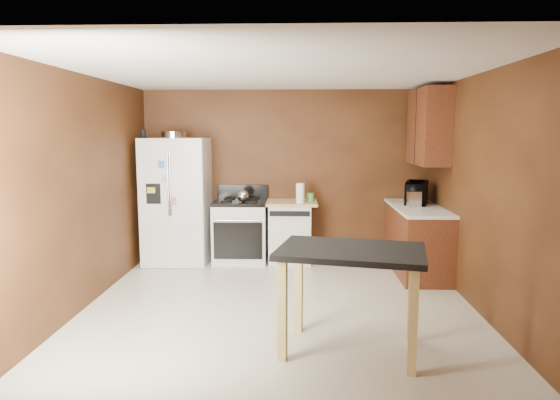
# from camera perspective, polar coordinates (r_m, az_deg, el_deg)

# --- Properties ---
(floor) EXTENTS (4.50, 4.50, 0.00)m
(floor) POSITION_cam_1_polar(r_m,az_deg,el_deg) (5.52, -0.06, -12.18)
(floor) COLOR beige
(floor) RESTS_ON ground
(ceiling) EXTENTS (4.50, 4.50, 0.00)m
(ceiling) POSITION_cam_1_polar(r_m,az_deg,el_deg) (5.23, -0.07, 14.53)
(ceiling) COLOR white
(ceiling) RESTS_ON ground
(wall_back) EXTENTS (4.20, 0.00, 4.20)m
(wall_back) POSITION_cam_1_polar(r_m,az_deg,el_deg) (7.47, 0.59, 2.91)
(wall_back) COLOR #563016
(wall_back) RESTS_ON ground
(wall_front) EXTENTS (4.20, 0.00, 4.20)m
(wall_front) POSITION_cam_1_polar(r_m,az_deg,el_deg) (3.01, -1.68, -4.47)
(wall_front) COLOR #563016
(wall_front) RESTS_ON ground
(wall_left) EXTENTS (0.00, 4.50, 4.50)m
(wall_left) POSITION_cam_1_polar(r_m,az_deg,el_deg) (5.71, -21.64, 0.83)
(wall_left) COLOR #563016
(wall_left) RESTS_ON ground
(wall_right) EXTENTS (0.00, 4.50, 4.50)m
(wall_right) POSITION_cam_1_polar(r_m,az_deg,el_deg) (5.56, 22.10, 0.64)
(wall_right) COLOR #563016
(wall_right) RESTS_ON ground
(roasting_pan) EXTENTS (0.36, 0.36, 0.09)m
(roasting_pan) POSITION_cam_1_polar(r_m,az_deg,el_deg) (7.32, -12.03, 7.31)
(roasting_pan) COLOR silver
(roasting_pan) RESTS_ON refrigerator
(pen_cup) EXTENTS (0.08, 0.08, 0.12)m
(pen_cup) POSITION_cam_1_polar(r_m,az_deg,el_deg) (7.26, -15.35, 7.31)
(pen_cup) COLOR black
(pen_cup) RESTS_ON refrigerator
(kettle) EXTENTS (0.17, 0.17, 0.17)m
(kettle) POSITION_cam_1_polar(r_m,az_deg,el_deg) (7.09, -4.26, 0.48)
(kettle) COLOR silver
(kettle) RESTS_ON gas_range
(paper_towel) EXTENTS (0.15, 0.15, 0.28)m
(paper_towel) POSITION_cam_1_polar(r_m,az_deg,el_deg) (7.04, 2.32, 0.79)
(paper_towel) COLOR white
(paper_towel) RESTS_ON dishwasher
(green_canister) EXTENTS (0.11, 0.11, 0.12)m
(green_canister) POSITION_cam_1_polar(r_m,az_deg,el_deg) (7.22, 3.48, 0.32)
(green_canister) COLOR green
(green_canister) RESTS_ON dishwasher
(toaster) EXTENTS (0.19, 0.29, 0.21)m
(toaster) POSITION_cam_1_polar(r_m,az_deg,el_deg) (6.91, 14.86, 0.19)
(toaster) COLOR silver
(toaster) RESTS_ON right_cabinets
(microwave) EXTENTS (0.49, 0.59, 0.28)m
(microwave) POSITION_cam_1_polar(r_m,az_deg,el_deg) (7.13, 15.32, 0.72)
(microwave) COLOR black
(microwave) RESTS_ON right_cabinets
(refrigerator) EXTENTS (0.90, 0.80, 1.80)m
(refrigerator) POSITION_cam_1_polar(r_m,az_deg,el_deg) (7.33, -11.70, -0.09)
(refrigerator) COLOR white
(refrigerator) RESTS_ON ground
(gas_range) EXTENTS (0.76, 0.68, 1.10)m
(gas_range) POSITION_cam_1_polar(r_m,az_deg,el_deg) (7.30, -4.53, -3.47)
(gas_range) COLOR white
(gas_range) RESTS_ON ground
(dishwasher) EXTENTS (0.78, 0.63, 0.89)m
(dishwasher) POSITION_cam_1_polar(r_m,az_deg,el_deg) (7.28, 1.14, -3.56)
(dishwasher) COLOR white
(dishwasher) RESTS_ON ground
(right_cabinets) EXTENTS (0.63, 1.58, 2.45)m
(right_cabinets) POSITION_cam_1_polar(r_m,az_deg,el_deg) (6.94, 15.77, -0.61)
(right_cabinets) COLOR brown
(right_cabinets) RESTS_ON ground
(island) EXTENTS (1.36, 1.05, 0.91)m
(island) POSITION_cam_1_polar(r_m,az_deg,el_deg) (4.31, 8.10, -7.33)
(island) COLOR black
(island) RESTS_ON ground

